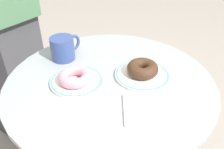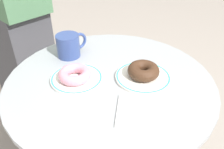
# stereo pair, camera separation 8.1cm
# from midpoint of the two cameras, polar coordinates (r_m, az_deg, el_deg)

# --- Properties ---
(cafe_table) EXTENTS (0.73, 0.73, 0.74)m
(cafe_table) POSITION_cam_midpoint_polar(r_m,az_deg,el_deg) (0.96, 2.00, -11.78)
(cafe_table) COLOR #999EA3
(cafe_table) RESTS_ON ground
(plate_left) EXTENTS (0.18, 0.18, 0.01)m
(plate_left) POSITION_cam_midpoint_polar(r_m,az_deg,el_deg) (0.82, -5.86, -1.04)
(plate_left) COLOR white
(plate_left) RESTS_ON cafe_table
(plate_right) EXTENTS (0.19, 0.19, 0.01)m
(plate_right) POSITION_cam_midpoint_polar(r_m,az_deg,el_deg) (0.83, 10.34, -0.68)
(plate_right) COLOR white
(plate_right) RESTS_ON cafe_table
(donut_pink_frosted) EXTENTS (0.16, 0.16, 0.03)m
(donut_pink_frosted) POSITION_cam_midpoint_polar(r_m,az_deg,el_deg) (0.80, -6.24, -0.06)
(donut_pink_frosted) COLOR pink
(donut_pink_frosted) RESTS_ON plate_left
(donut_chocolate) EXTENTS (0.14, 0.14, 0.04)m
(donut_chocolate) POSITION_cam_midpoint_polar(r_m,az_deg,el_deg) (0.82, 10.53, 0.84)
(donut_chocolate) COLOR #422819
(donut_chocolate) RESTS_ON plate_right
(paper_napkin) EXTENTS (0.14, 0.15, 0.01)m
(paper_napkin) POSITION_cam_midpoint_polar(r_m,az_deg,el_deg) (0.70, 9.59, -9.16)
(paper_napkin) COLOR white
(paper_napkin) RESTS_ON cafe_table
(coffee_mug) EXTENTS (0.12, 0.10, 0.09)m
(coffee_mug) POSITION_cam_midpoint_polar(r_m,az_deg,el_deg) (0.94, -8.09, 7.00)
(coffee_mug) COLOR #334784
(coffee_mug) RESTS_ON cafe_table
(person_figure) EXTENTS (0.46, 0.46, 1.66)m
(person_figure) POSITION_cam_midpoint_polar(r_m,az_deg,el_deg) (1.30, -21.87, 14.12)
(person_figure) COLOR #3D3D42
(person_figure) RESTS_ON ground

